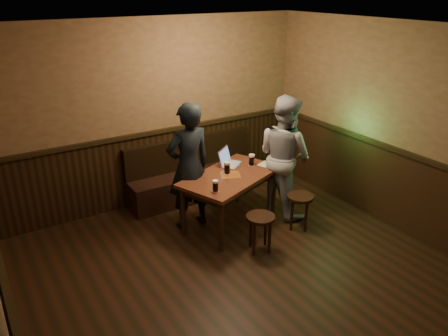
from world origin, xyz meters
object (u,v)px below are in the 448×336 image
laptop (229,161)px  pint_left (215,186)px  pint_mid (227,168)px  person_suit (189,167)px  bench (195,178)px  stool_left (260,223)px  person_grey (284,156)px  stool_right (300,202)px  pint_right (252,160)px  pub_table (230,181)px

laptop → pint_left: bearing=-169.1°
pint_mid → person_suit: 0.53m
bench → stool_left: bench is taller
pint_mid → person_grey: bearing=-10.0°
stool_left → pint_left: size_ratio=3.25×
stool_right → pint_right: pint_right is taller
stool_left → pub_table: bearing=86.7°
pub_table → pint_mid: size_ratio=9.53×
pub_table → pint_mid: pint_mid is taller
pub_table → pint_right: 0.50m
stool_left → pint_left: 0.74m
pint_mid → person_grey: person_grey is taller
pint_right → person_grey: person_grey is taller
stool_left → pint_left: (-0.40, 0.44, 0.44)m
pint_right → laptop: size_ratio=0.39×
stool_right → person_suit: 1.62m
stool_left → pint_right: 1.12m
bench → pint_mid: bench is taller
bench → pint_right: bench is taller
pub_table → stool_left: pub_table is taller
laptop → bench: bearing=67.3°
bench → pint_left: bench is taller
stool_right → person_grey: bearing=78.4°
pint_mid → laptop: 0.31m
pint_right → person_suit: size_ratio=0.09×
pint_left → pint_right: pint_right is taller
stool_left → laptop: bearing=78.8°
pint_left → person_suit: (-0.05, 0.62, 0.06)m
laptop → person_grey: person_grey is taller
stool_right → person_suit: size_ratio=0.28×
pint_mid → person_grey: (0.89, -0.16, 0.05)m
stool_right → pint_left: 1.32m
bench → person_grey: 1.56m
stool_left → person_grey: person_grey is taller
bench → stool_left: size_ratio=4.39×
person_grey → stool_left: bearing=121.4°
stool_left → pint_right: pint_right is taller
stool_right → person_suit: person_suit is taller
pint_left → person_suit: 0.62m
laptop → pub_table: bearing=-154.3°
pub_table → pint_mid: (-0.01, 0.06, 0.19)m
pint_mid → laptop: laptop is taller
pub_table → person_grey: bearing=-26.7°
bench → pint_mid: (-0.01, -1.00, 0.54)m
bench → pub_table: size_ratio=1.35×
person_suit → person_grey: 1.42m
bench → person_grey: bearing=-53.0°
pint_left → pint_mid: pint_mid is taller
pub_table → stool_right: 1.01m
stool_right → stool_left: bearing=-168.2°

